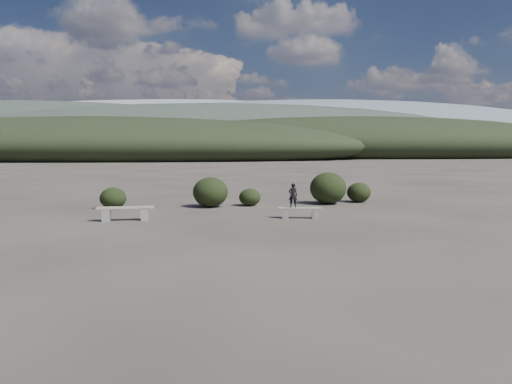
{
  "coord_description": "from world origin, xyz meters",
  "views": [
    {
      "loc": [
        -0.42,
        -13.21,
        2.61
      ],
      "look_at": [
        0.77,
        3.5,
        1.1
      ],
      "focal_mm": 35.0,
      "sensor_mm": 36.0,
      "label": 1
    }
  ],
  "objects": [
    {
      "name": "shrub_d",
      "position": [
        4.5,
        9.31,
        0.73
      ],
      "size": [
        1.67,
        1.67,
        1.46
      ],
      "primitive_type": "ellipsoid",
      "color": "black",
      "rests_on": "ground"
    },
    {
      "name": "shrub_a",
      "position": [
        -4.98,
        8.16,
        0.45
      ],
      "size": [
        1.11,
        1.11,
        0.91
      ],
      "primitive_type": "ellipsoid",
      "color": "black",
      "rests_on": "ground"
    },
    {
      "name": "shrub_b",
      "position": [
        -0.87,
        8.49,
        0.65
      ],
      "size": [
        1.53,
        1.53,
        1.31
      ],
      "primitive_type": "ellipsoid",
      "color": "black",
      "rests_on": "ground"
    },
    {
      "name": "bench_left",
      "position": [
        -3.8,
        4.64,
        0.3
      ],
      "size": [
        2.02,
        0.65,
        0.5
      ],
      "rotation": [
        0.0,
        0.0,
        0.12
      ],
      "color": "gray",
      "rests_on": "ground"
    },
    {
      "name": "ground",
      "position": [
        0.0,
        0.0,
        0.0
      ],
      "size": [
        1200.0,
        1200.0,
        0.0
      ],
      "primitive_type": "plane",
      "color": "#332D27",
      "rests_on": "ground"
    },
    {
      "name": "shrub_c",
      "position": [
        0.87,
        8.83,
        0.39
      ],
      "size": [
        0.97,
        0.97,
        0.77
      ],
      "primitive_type": "ellipsoid",
      "color": "black",
      "rests_on": "ground"
    },
    {
      "name": "mountain_ridges",
      "position": [
        -7.48,
        339.06,
        10.84
      ],
      "size": [
        500.0,
        400.0,
        56.0
      ],
      "color": "black",
      "rests_on": "ground"
    },
    {
      "name": "bench_right",
      "position": [
        2.48,
        4.76,
        0.25
      ],
      "size": [
        1.65,
        0.53,
        0.41
      ],
      "rotation": [
        0.0,
        0.0,
        -0.12
      ],
      "color": "gray",
      "rests_on": "ground"
    },
    {
      "name": "seated_person",
      "position": [
        2.21,
        4.79,
        0.85
      ],
      "size": [
        0.34,
        0.24,
        0.89
      ],
      "primitive_type": "imported",
      "rotation": [
        0.0,
        0.0,
        3.07
      ],
      "color": "black",
      "rests_on": "bench_right"
    },
    {
      "name": "shrub_e",
      "position": [
        6.12,
        9.94,
        0.47
      ],
      "size": [
        1.12,
        1.12,
        0.93
      ],
      "primitive_type": "ellipsoid",
      "color": "black",
      "rests_on": "ground"
    }
  ]
}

